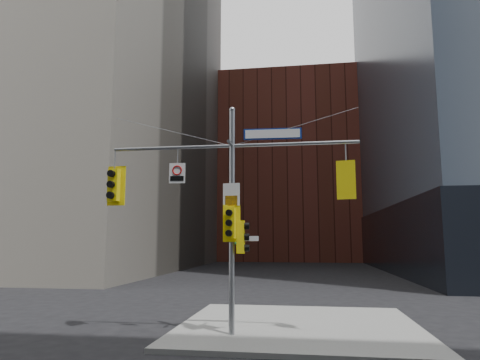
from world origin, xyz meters
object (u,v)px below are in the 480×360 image
(traffic_light_east_arm, at_px, (347,180))
(street_sign_blade, at_px, (272,134))
(traffic_light_pole_side, at_px, (242,237))
(regulatory_sign_arm, at_px, (177,172))
(signal_assembly, at_px, (232,195))
(traffic_light_pole_front, at_px, (230,223))
(traffic_light_west_arm, at_px, (114,185))

(traffic_light_east_arm, xyz_separation_m, street_sign_blade, (-2.26, 0.00, 1.55))
(traffic_light_pole_side, bearing_deg, street_sign_blade, -92.44)
(traffic_light_pole_side, distance_m, regulatory_sign_arm, 2.98)
(regulatory_sign_arm, bearing_deg, signal_assembly, -2.19)
(traffic_light_pole_front, bearing_deg, traffic_light_west_arm, 179.61)
(traffic_light_west_arm, distance_m, street_sign_blade, 5.52)
(traffic_light_west_arm, relative_size, traffic_light_pole_front, 1.15)
(street_sign_blade, bearing_deg, traffic_light_east_arm, -2.31)
(traffic_light_east_arm, xyz_separation_m, regulatory_sign_arm, (-5.37, -0.02, 0.37))
(traffic_light_west_arm, xyz_separation_m, traffic_light_pole_front, (3.99, -0.28, -1.29))
(signal_assembly, bearing_deg, traffic_light_pole_front, -89.92)
(traffic_light_east_arm, bearing_deg, traffic_light_west_arm, 12.07)
(traffic_light_west_arm, relative_size, street_sign_blade, 0.72)
(traffic_light_east_arm, relative_size, street_sign_blade, 0.64)
(street_sign_blade, bearing_deg, regulatory_sign_arm, 178.17)
(signal_assembly, height_order, regulatory_sign_arm, signal_assembly)
(traffic_light_pole_side, xyz_separation_m, traffic_light_pole_front, (-0.32, -0.28, 0.42))
(signal_assembly, distance_m, street_sign_blade, 2.33)
(signal_assembly, distance_m, traffic_light_pole_front, 0.95)
(traffic_light_east_arm, distance_m, street_sign_blade, 2.74)
(traffic_light_pole_side, bearing_deg, regulatory_sign_arm, 88.65)
(traffic_light_west_arm, relative_size, regulatory_sign_arm, 2.01)
(traffic_light_pole_front, bearing_deg, traffic_light_east_arm, 7.95)
(regulatory_sign_arm, bearing_deg, street_sign_blade, -2.40)
(traffic_light_pole_side, bearing_deg, traffic_light_pole_front, 128.45)
(traffic_light_west_arm, height_order, regulatory_sign_arm, regulatory_sign_arm)
(signal_assembly, height_order, traffic_light_pole_side, signal_assembly)
(traffic_light_west_arm, xyz_separation_m, street_sign_blade, (5.30, -0.01, 1.55))
(traffic_light_pole_front, bearing_deg, regulatory_sign_arm, 175.86)
(traffic_light_pole_side, relative_size, street_sign_blade, 0.55)
(traffic_light_west_arm, bearing_deg, traffic_light_east_arm, 3.43)
(traffic_light_east_arm, relative_size, regulatory_sign_arm, 1.80)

